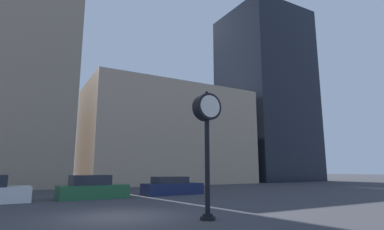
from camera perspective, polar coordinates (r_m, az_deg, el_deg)
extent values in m
plane|color=#38383D|center=(12.48, -14.01, -18.27)|extent=(200.00, 200.00, 0.00)
cube|color=gray|center=(38.43, -31.22, 12.13)|extent=(12.76, 12.00, 30.94)
cube|color=tan|center=(39.69, -4.88, -4.09)|extent=(20.73, 12.00, 12.08)
cube|color=black|center=(51.01, 13.72, 3.65)|extent=(12.22, 12.00, 27.59)
cylinder|color=black|center=(11.37, 3.02, -19.06)|extent=(0.55, 0.55, 0.12)
cylinder|color=black|center=(11.35, 3.02, -18.51)|extent=(0.37, 0.37, 0.10)
cylinder|color=black|center=(11.23, 2.93, -9.65)|extent=(0.18, 0.18, 3.40)
cylinder|color=black|center=(11.47, 2.83, 1.48)|extent=(1.03, 0.46, 1.03)
cylinder|color=white|center=(11.27, 3.49, 1.69)|extent=(0.85, 0.02, 0.85)
cylinder|color=white|center=(11.67, 2.19, 1.27)|extent=(0.85, 0.02, 0.85)
sphere|color=black|center=(11.60, 2.81, 4.27)|extent=(0.12, 0.12, 0.12)
cube|color=#236038|center=(20.24, -18.37, -13.69)|extent=(4.25, 2.10, 0.82)
cube|color=#232833|center=(20.15, -18.84, -11.63)|extent=(2.37, 1.77, 0.61)
cube|color=#19234C|center=(22.23, -3.75, -13.85)|extent=(4.34, 1.93, 0.80)
cube|color=#232833|center=(22.10, -4.23, -12.23)|extent=(2.41, 1.65, 0.47)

